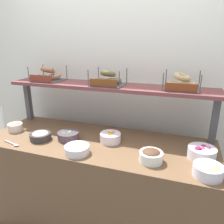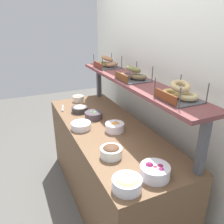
# 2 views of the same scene
# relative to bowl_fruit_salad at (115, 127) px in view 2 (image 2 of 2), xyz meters

# --- Properties ---
(ground_plane) EXTENTS (8.00, 8.00, 0.00)m
(ground_plane) POSITION_rel_bowl_fruit_salad_xyz_m (-0.10, -0.03, -0.89)
(ground_plane) COLOR #595651
(back_wall) EXTENTS (3.11, 0.06, 2.40)m
(back_wall) POSITION_rel_bowl_fruit_salad_xyz_m (-0.10, 0.52, 0.31)
(back_wall) COLOR white
(back_wall) RESTS_ON ground_plane
(deli_counter) EXTENTS (1.91, 0.70, 0.85)m
(deli_counter) POSITION_rel_bowl_fruit_salad_xyz_m (-0.10, -0.03, -0.47)
(deli_counter) COLOR brown
(deli_counter) RESTS_ON ground_plane
(shelf_riser_left) EXTENTS (0.05, 0.05, 0.40)m
(shelf_riser_left) POSITION_rel_bowl_fruit_salad_xyz_m (-1.00, 0.24, 0.16)
(shelf_riser_left) COLOR #4C4C51
(shelf_riser_left) RESTS_ON deli_counter
(shelf_riser_right) EXTENTS (0.05, 0.05, 0.40)m
(shelf_riser_right) POSITION_rel_bowl_fruit_salad_xyz_m (0.79, 0.24, 0.16)
(shelf_riser_right) COLOR #4C4C51
(shelf_riser_right) RESTS_ON deli_counter
(upper_shelf) EXTENTS (1.87, 0.32, 0.03)m
(upper_shelf) POSITION_rel_bowl_fruit_salad_xyz_m (-0.10, 0.24, 0.37)
(upper_shelf) COLOR brown
(upper_shelf) RESTS_ON shelf_riser_left
(bowl_fruit_salad) EXTENTS (0.17, 0.17, 0.09)m
(bowl_fruit_salad) POSITION_rel_bowl_fruit_salad_xyz_m (0.00, 0.00, 0.00)
(bowl_fruit_salad) COLOR white
(bowl_fruit_salad) RESTS_ON deli_counter
(bowl_veggie_mix) EXTENTS (0.18, 0.18, 0.08)m
(bowl_veggie_mix) POSITION_rel_bowl_fruit_salad_xyz_m (-0.35, -0.08, -0.01)
(bowl_veggie_mix) COLOR #4E414B
(bowl_veggie_mix) RESTS_ON deli_counter
(bowl_beet_salad) EXTENTS (0.20, 0.20, 0.10)m
(bowl_beet_salad) POSITION_rel_bowl_fruit_salad_xyz_m (0.70, -0.05, 0.00)
(bowl_beet_salad) COLOR white
(bowl_beet_salad) RESTS_ON deli_counter
(bowl_tuna_salad) EXTENTS (0.18, 0.18, 0.07)m
(bowl_tuna_salad) POSITION_rel_bowl_fruit_salad_xyz_m (-0.58, -0.16, -0.01)
(bowl_tuna_salad) COLOR #363336
(bowl_tuna_salad) RESTS_ON deli_counter
(bowl_chocolate_spread) EXTENTS (0.16, 0.16, 0.09)m
(bowl_chocolate_spread) POSITION_rel_bowl_fruit_salad_xyz_m (0.37, -0.20, 0.00)
(bowl_chocolate_spread) COLOR white
(bowl_chocolate_spread) RESTS_ON deli_counter
(bowl_lox_spread) EXTENTS (0.13, 0.13, 0.09)m
(bowl_lox_spread) POSITION_rel_bowl_fruit_salad_xyz_m (-0.92, -0.07, 0.00)
(bowl_lox_spread) COLOR silver
(bowl_lox_spread) RESTS_ON deli_counter
(bowl_egg_salad) EXTENTS (0.18, 0.18, 0.10)m
(bowl_egg_salad) POSITION_rel_bowl_fruit_salad_xyz_m (0.73, -0.26, 0.01)
(bowl_egg_salad) COLOR white
(bowl_egg_salad) RESTS_ON deli_counter
(bowl_cream_cheese) EXTENTS (0.19, 0.19, 0.08)m
(bowl_cream_cheese) POSITION_rel_bowl_fruit_salad_xyz_m (-0.17, -0.27, -0.00)
(bowl_cream_cheese) COLOR white
(bowl_cream_cheese) RESTS_ON deli_counter
(serving_spoon_near_plate) EXTENTS (0.18, 0.06, 0.01)m
(serving_spoon_near_plate) POSITION_rel_bowl_fruit_salad_xyz_m (-0.72, -0.31, -0.03)
(serving_spoon_near_plate) COLOR #B7B7BC
(serving_spoon_near_plate) RESTS_ON deli_counter
(bagel_basket_everything) EXTENTS (0.29, 0.26, 0.14)m
(bagel_basket_everything) POSITION_rel_bowl_fruit_salad_xyz_m (-0.73, 0.24, 0.44)
(bagel_basket_everything) COLOR #4C4C51
(bagel_basket_everything) RESTS_ON upper_shelf
(bagel_basket_poppy) EXTENTS (0.29, 0.26, 0.14)m
(bagel_basket_poppy) POSITION_rel_bowl_fruit_salad_xyz_m (-0.10, 0.23, 0.44)
(bagel_basket_poppy) COLOR #4C4C51
(bagel_basket_poppy) RESTS_ON upper_shelf
(bagel_basket_plain) EXTENTS (0.28, 0.25, 0.14)m
(bagel_basket_plain) POSITION_rel_bowl_fruit_salad_xyz_m (0.51, 0.25, 0.43)
(bagel_basket_plain) COLOR #4C4C51
(bagel_basket_plain) RESTS_ON upper_shelf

